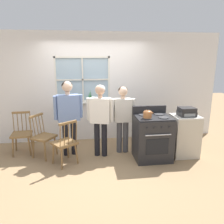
% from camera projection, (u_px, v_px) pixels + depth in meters
% --- Properties ---
extents(ground_plane, '(16.00, 16.00, 0.00)m').
position_uv_depth(ground_plane, '(100.00, 163.00, 4.46)').
color(ground_plane, '#937551').
extents(wall_back, '(6.40, 0.16, 2.70)m').
position_uv_depth(wall_back, '(95.00, 88.00, 5.48)').
color(wall_back, white).
rests_on(wall_back, ground_plane).
extents(chair_by_window, '(0.45, 0.43, 0.92)m').
position_uv_depth(chair_by_window, '(22.00, 134.00, 4.84)').
color(chair_by_window, olive).
rests_on(chair_by_window, ground_plane).
extents(chair_near_wall, '(0.56, 0.57, 0.92)m').
position_uv_depth(chair_near_wall, '(43.00, 137.00, 4.67)').
color(chair_near_wall, olive).
rests_on(chair_near_wall, ground_plane).
extents(chair_center_cluster, '(0.57, 0.57, 0.92)m').
position_uv_depth(chair_center_cluster, '(65.00, 144.00, 4.32)').
color(chair_center_cluster, olive).
rests_on(chair_center_cluster, ground_plane).
extents(person_elderly_left, '(0.62, 0.31, 1.62)m').
position_uv_depth(person_elderly_left, '(68.00, 110.00, 4.62)').
color(person_elderly_left, black).
rests_on(person_elderly_left, ground_plane).
extents(person_teen_center, '(0.58, 0.33, 1.55)m').
position_uv_depth(person_teen_center, '(100.00, 114.00, 4.58)').
color(person_teen_center, black).
rests_on(person_teen_center, ground_plane).
extents(person_adult_right, '(0.53, 0.22, 1.49)m').
position_uv_depth(person_adult_right, '(123.00, 114.00, 4.77)').
color(person_adult_right, '#4C4C51').
rests_on(person_adult_right, ground_plane).
extents(stove, '(0.74, 0.68, 1.08)m').
position_uv_depth(stove, '(152.00, 137.00, 4.56)').
color(stove, '#232326').
rests_on(stove, ground_plane).
extents(kettle, '(0.21, 0.17, 0.25)m').
position_uv_depth(kettle, '(148.00, 114.00, 4.28)').
color(kettle, '#A86638').
rests_on(kettle, stove).
extents(potted_plant, '(0.12, 0.12, 0.31)m').
position_uv_depth(potted_plant, '(90.00, 99.00, 5.43)').
color(potted_plant, beige).
rests_on(potted_plant, wall_back).
extents(side_counter, '(0.55, 0.50, 0.90)m').
position_uv_depth(side_counter, '(184.00, 136.00, 4.73)').
color(side_counter, beige).
rests_on(side_counter, ground_plane).
extents(stereo, '(0.34, 0.29, 0.18)m').
position_uv_depth(stereo, '(187.00, 112.00, 4.57)').
color(stereo, '#232326').
rests_on(stereo, side_counter).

